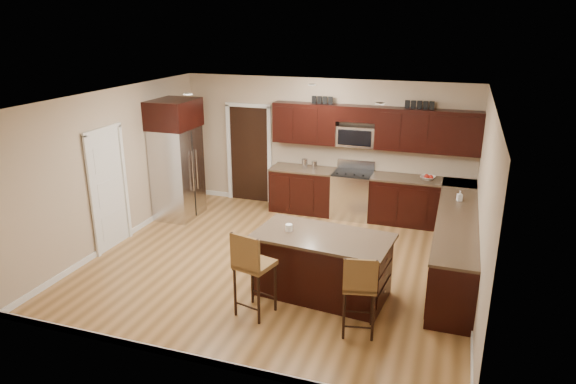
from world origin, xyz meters
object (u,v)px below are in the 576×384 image
(island, at_px, (322,267))
(stool_left, at_px, (251,265))
(refrigerator, at_px, (177,158))
(range, at_px, (352,194))
(stool_right, at_px, (360,286))

(island, xyz_separation_m, stool_left, (-0.73, -0.85, 0.32))
(refrigerator, bearing_deg, island, -30.87)
(island, distance_m, refrigerator, 4.20)
(range, relative_size, stool_left, 0.92)
(island, xyz_separation_m, refrigerator, (-3.54, 2.12, 0.78))
(island, bearing_deg, stool_right, -44.53)
(range, height_order, refrigerator, refrigerator)
(stool_left, distance_m, refrigerator, 4.11)
(range, distance_m, island, 3.20)
(island, height_order, refrigerator, refrigerator)
(range, distance_m, stool_right, 4.15)
(range, relative_size, island, 0.55)
(stool_left, xyz_separation_m, refrigerator, (-2.81, 2.97, 0.46))
(island, relative_size, refrigerator, 0.85)
(island, height_order, stool_right, stool_right)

